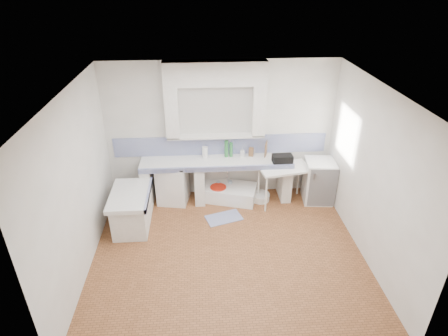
{
  "coord_description": "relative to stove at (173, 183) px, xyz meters",
  "views": [
    {
      "loc": [
        -0.4,
        -4.88,
        4.27
      ],
      "look_at": [
        0.0,
        1.0,
        1.1
      ],
      "focal_mm": 30.01,
      "sensor_mm": 36.0,
      "label": 1
    }
  ],
  "objects": [
    {
      "name": "window_frame",
      "position": [
        3.41,
        -0.51,
        1.19
      ],
      "size": [
        0.35,
        0.86,
        1.06
      ],
      "primitive_type": "cube",
      "color": "#331C10",
      "rests_on": "ground"
    },
    {
      "name": "floor",
      "position": [
        0.99,
        -1.71,
        -0.41
      ],
      "size": [
        4.5,
        4.5,
        0.0
      ],
      "primitive_type": "plane",
      "color": "brown",
      "rests_on": "ground"
    },
    {
      "name": "lace_valance",
      "position": [
        3.27,
        -0.51,
        1.57
      ],
      "size": [
        0.01,
        0.84,
        0.24
      ],
      "primitive_type": "cube",
      "color": "white",
      "rests_on": "ground"
    },
    {
      "name": "side_table",
      "position": [
        2.21,
        -0.22,
        -0.01
      ],
      "size": [
        1.06,
        0.71,
        0.04
      ],
      "primitive_type": "cube",
      "rotation": [
        0.0,
        0.0,
        0.18
      ],
      "color": "white",
      "rests_on": "ground"
    },
    {
      "name": "ceiling",
      "position": [
        0.99,
        -1.71,
        2.39
      ],
      "size": [
        4.5,
        4.5,
        0.0
      ],
      "primitive_type": "plane",
      "rotation": [
        3.14,
        0.0,
        0.0
      ],
      "color": "white",
      "rests_on": "ground"
    },
    {
      "name": "sink",
      "position": [
        1.13,
        -0.02,
        -0.28
      ],
      "size": [
        1.24,
        0.9,
        0.27
      ],
      "primitive_type": "cube",
      "rotation": [
        0.0,
        0.0,
        -0.29
      ],
      "color": "white",
      "rests_on": "ground"
    },
    {
      "name": "bucket_red",
      "position": [
        0.91,
        -0.05,
        -0.26
      ],
      "size": [
        0.42,
        0.42,
        0.31
      ],
      "primitive_type": "cylinder",
      "rotation": [
        0.0,
        0.0,
        0.31
      ],
      "color": "red",
      "rests_on": "ground"
    },
    {
      "name": "counter_pier_mid",
      "position": [
        0.54,
        -0.01,
        -0.0
      ],
      "size": [
        0.2,
        0.55,
        0.82
      ],
      "primitive_type": "cube",
      "color": "white",
      "rests_on": "ground"
    },
    {
      "name": "green_bottle_b",
      "position": [
        1.19,
        0.14,
        0.64
      ],
      "size": [
        0.08,
        0.08,
        0.3
      ],
      "primitive_type": "cylinder",
      "rotation": [
        0.0,
        0.0,
        0.35
      ],
      "color": "#2A7638",
      "rests_on": "counter_slab"
    },
    {
      "name": "counter_lip",
      "position": [
        0.89,
        -0.29,
        0.45
      ],
      "size": [
        3.0,
        0.04,
        0.1
      ],
      "primitive_type": "cube",
      "color": "navy",
      "rests_on": "ground"
    },
    {
      "name": "counter_slab",
      "position": [
        0.89,
        -0.01,
        0.45
      ],
      "size": [
        3.0,
        0.6,
        0.08
      ],
      "primitive_type": "cube",
      "color": "white",
      "rests_on": "ground"
    },
    {
      "name": "backsplash",
      "position": [
        0.99,
        0.28,
        0.69
      ],
      "size": [
        4.27,
        0.03,
        0.4
      ],
      "primitive_type": "cube",
      "color": "navy",
      "rests_on": "ground"
    },
    {
      "name": "fridge",
      "position": [
        2.95,
        -0.17,
        0.03
      ],
      "size": [
        0.63,
        0.63,
        0.88
      ],
      "primitive_type": "cube",
      "rotation": [
        0.0,
        0.0,
        -0.1
      ],
      "color": "white",
      "rests_on": "ground"
    },
    {
      "name": "peninsula_base",
      "position": [
        -0.71,
        -0.81,
        -0.1
      ],
      "size": [
        0.6,
        1.0,
        0.62
      ],
      "primitive_type": "cube",
      "color": "white",
      "rests_on": "ground"
    },
    {
      "name": "peninsula_top",
      "position": [
        -0.71,
        -0.81,
        0.25
      ],
      "size": [
        0.7,
        1.1,
        0.08
      ],
      "primitive_type": "cube",
      "color": "white",
      "rests_on": "ground"
    },
    {
      "name": "cutting_board",
      "position": [
        1.89,
        0.14,
        0.63
      ],
      "size": [
        0.09,
        0.21,
        0.29
      ],
      "primitive_type": "cube",
      "rotation": [
        0.0,
        0.0,
        -0.33
      ],
      "color": "brown",
      "rests_on": "counter_slab"
    },
    {
      "name": "green_bottle_a",
      "position": [
        1.09,
        0.14,
        0.66
      ],
      "size": [
        0.1,
        0.1,
        0.35
      ],
      "primitive_type": "cylinder",
      "rotation": [
        0.0,
        0.0,
        -0.33
      ],
      "color": "#2A7638",
      "rests_on": "counter_slab"
    },
    {
      "name": "wall_left",
      "position": [
        -1.26,
        -1.71,
        0.99
      ],
      "size": [
        0.0,
        4.5,
        4.5
      ],
      "primitive_type": "plane",
      "rotation": [
        1.57,
        0.0,
        1.57
      ],
      "color": "white",
      "rests_on": "ground"
    },
    {
      "name": "counter_pier_right",
      "position": [
        2.29,
        -0.01,
        -0.0
      ],
      "size": [
        0.2,
        0.55,
        0.82
      ],
      "primitive_type": "cube",
      "color": "white",
      "rests_on": "ground"
    },
    {
      "name": "counter_pier_left",
      "position": [
        -0.51,
        -0.01,
        -0.0
      ],
      "size": [
        0.2,
        0.55,
        0.82
      ],
      "primitive_type": "cube",
      "color": "white",
      "rests_on": "ground"
    },
    {
      "name": "wall_right",
      "position": [
        3.24,
        -1.71,
        0.99
      ],
      "size": [
        0.0,
        4.5,
        4.5
      ],
      "primitive_type": "plane",
      "rotation": [
        1.57,
        0.0,
        -1.57
      ],
      "color": "white",
      "rests_on": "ground"
    },
    {
      "name": "peninsula_lip",
      "position": [
        -0.38,
        -0.81,
        0.25
      ],
      "size": [
        0.04,
        1.1,
        0.1
      ],
      "primitive_type": "cube",
      "color": "navy",
      "rests_on": "ground"
    },
    {
      "name": "rug",
      "position": [
        0.98,
        -0.7,
        -0.41
      ],
      "size": [
        0.76,
        0.57,
        0.01
      ],
      "primitive_type": "cube",
      "rotation": [
        0.0,
        0.0,
        0.31
      ],
      "color": "#39408F",
      "rests_on": "ground"
    },
    {
      "name": "alcove_mass",
      "position": [
        0.89,
        0.17,
        2.16
      ],
      "size": [
        1.9,
        0.25,
        0.45
      ],
      "primitive_type": "cube",
      "color": "white",
      "rests_on": "ground"
    },
    {
      "name": "wall_front",
      "position": [
        0.99,
        -3.71,
        0.99
      ],
      "size": [
        4.5,
        0.0,
        4.5
      ],
      "primitive_type": "plane",
      "rotation": [
        -1.57,
        0.0,
        0.0
      ],
      "color": "white",
      "rests_on": "ground"
    },
    {
      "name": "water_bottle_a",
      "position": [
        0.93,
        0.14,
        -0.25
      ],
      "size": [
        0.09,
        0.09,
        0.32
      ],
      "primitive_type": "cylinder",
      "rotation": [
        0.0,
        0.0,
        -0.06
      ],
      "color": "silver",
      "rests_on": "ground"
    },
    {
      "name": "soap_bottle",
      "position": [
        1.41,
        0.14,
        0.58
      ],
      "size": [
        0.08,
        0.08,
        0.18
      ],
      "primitive_type": "imported",
      "rotation": [
        0.0,
        0.0,
        -0.0
      ],
      "color": "white",
      "rests_on": "counter_slab"
    },
    {
      "name": "paper_towel",
      "position": [
        0.66,
        0.14,
        0.6
      ],
      "size": [
        0.14,
        0.14,
        0.23
      ],
      "primitive_type": "cylinder",
      "rotation": [
        0.0,
        0.0,
        0.33
      ],
      "color": "white",
      "rests_on": "counter_slab"
    },
    {
      "name": "water_bottle_b",
      "position": [
        1.17,
        0.12,
        -0.24
      ],
      "size": [
        0.11,
        0.11,
        0.34
      ],
      "primitive_type": "cylinder",
      "rotation": [
        0.0,
        0.0,
        -0.26
      ],
      "color": "silver",
      "rests_on": "ground"
    },
    {
      "name": "stove",
      "position": [
        0.0,
        0.0,
        0.0
      ],
      "size": [
        0.67,
        0.66,
        0.82
      ],
      "primitive_type": "cube",
      "rotation": [
        0.0,
        0.0,
        -0.18
      ],
      "color": "white",
      "rests_on": "ground"
    },
    {
      "name": "knife_block",
      "position": [
        1.59,
        0.14,
        0.58
      ],
      "size": [
        0.11,
        0.1,
        0.18
      ],
      "primitive_type": "cube",
      "rotation": [
        0.0,
        0.0,
        -0.32
      ],
      "color": "brown",
      "rests_on": "counter_slab"
    },
    {
      "name": "black_bag",
      "position": [
        2.16,
        -0.18,
        0.52
      ],
      "size": [
        0.39,
        0.23,
        0.24
      ],
      "primitive_type": "cube",
      "rotation": [
        0.0,
        0.0,
        0.03
      ],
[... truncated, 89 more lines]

